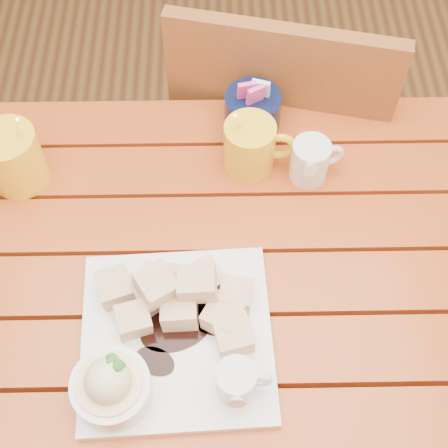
{
  "coord_description": "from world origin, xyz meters",
  "views": [
    {
      "loc": [
        0.03,
        -0.45,
        1.66
      ],
      "look_at": [
        0.04,
        0.07,
        0.82
      ],
      "focal_mm": 50.0,
      "sensor_mm": 36.0,
      "label": 1
    }
  ],
  "objects_px": {
    "coffee_mug_right": "(251,146)",
    "table": "(201,310)",
    "dessert_plate": "(164,342)",
    "coffee_mug_left": "(11,158)",
    "chair_far": "(279,133)"
  },
  "relations": [
    {
      "from": "coffee_mug_left",
      "to": "coffee_mug_right",
      "type": "distance_m",
      "value": 0.41
    },
    {
      "from": "table",
      "to": "dessert_plate",
      "type": "height_order",
      "value": "dessert_plate"
    },
    {
      "from": "table",
      "to": "chair_far",
      "type": "xyz_separation_m",
      "value": [
        0.18,
        0.51,
        -0.12
      ]
    },
    {
      "from": "coffee_mug_left",
      "to": "chair_far",
      "type": "bearing_deg",
      "value": 7.63
    },
    {
      "from": "table",
      "to": "dessert_plate",
      "type": "distance_m",
      "value": 0.19
    },
    {
      "from": "dessert_plate",
      "to": "coffee_mug_left",
      "type": "distance_m",
      "value": 0.43
    },
    {
      "from": "coffee_mug_right",
      "to": "chair_far",
      "type": "height_order",
      "value": "chair_far"
    },
    {
      "from": "coffee_mug_right",
      "to": "chair_far",
      "type": "distance_m",
      "value": 0.4
    },
    {
      "from": "dessert_plate",
      "to": "coffee_mug_right",
      "type": "bearing_deg",
      "value": 68.21
    },
    {
      "from": "dessert_plate",
      "to": "coffee_mug_left",
      "type": "bearing_deg",
      "value": 129.71
    },
    {
      "from": "coffee_mug_right",
      "to": "table",
      "type": "bearing_deg",
      "value": -109.58
    },
    {
      "from": "dessert_plate",
      "to": "coffee_mug_right",
      "type": "relative_size",
      "value": 2.0
    },
    {
      "from": "table",
      "to": "coffee_mug_right",
      "type": "distance_m",
      "value": 0.3
    },
    {
      "from": "coffee_mug_left",
      "to": "coffee_mug_right",
      "type": "height_order",
      "value": "coffee_mug_left"
    },
    {
      "from": "dessert_plate",
      "to": "coffee_mug_right",
      "type": "distance_m",
      "value": 0.38
    }
  ]
}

